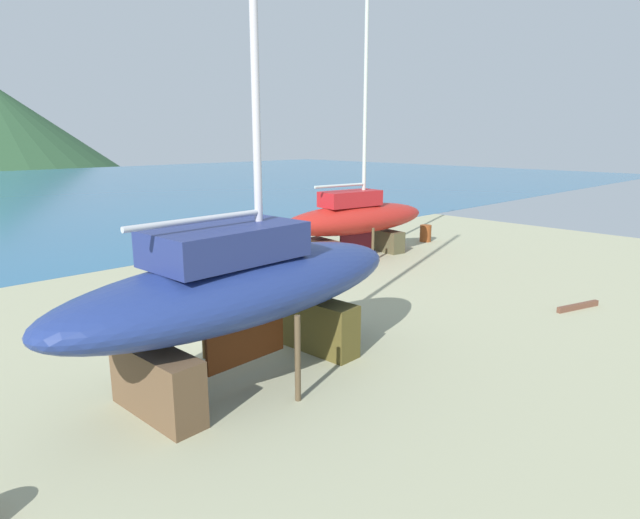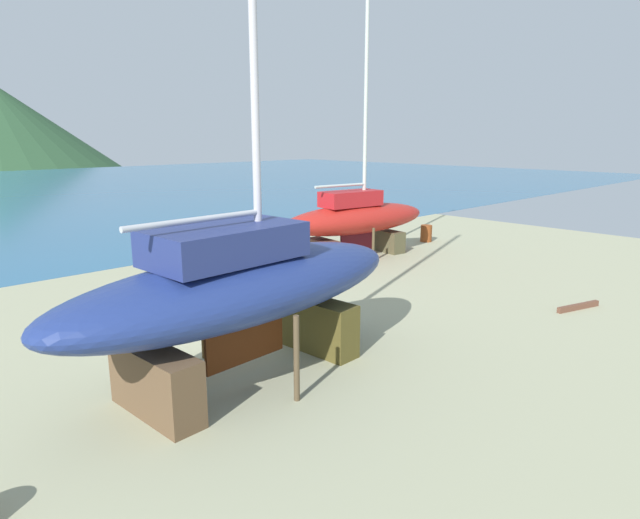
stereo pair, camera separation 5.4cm
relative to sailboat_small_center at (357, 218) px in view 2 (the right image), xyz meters
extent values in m
plane|color=#A4A481|center=(-9.86, -6.59, -1.69)|extent=(47.27, 47.27, 0.00)
cube|color=brown|center=(1.86, -0.26, -1.21)|extent=(0.91, 1.65, 0.96)
cube|color=brown|center=(-1.81, 0.25, -1.21)|extent=(0.91, 1.65, 0.96)
cylinder|color=brown|center=(0.18, 1.07, -0.99)|extent=(0.12, 0.12, 1.41)
cylinder|color=brown|center=(-0.12, -1.07, -0.99)|extent=(0.12, 0.12, 1.41)
ellipsoid|color=#B2221B|center=(0.03, 0.00, -0.03)|extent=(7.61, 2.98, 1.29)
cube|color=#51121C|center=(0.03, 0.00, -1.12)|extent=(1.77, 0.33, 0.90)
cube|color=#B41D21|center=(-0.34, 0.05, 0.88)|extent=(2.81, 1.54, 0.64)
cylinder|color=beige|center=(0.40, -0.06, 5.55)|extent=(0.16, 0.16, 9.98)
cylinder|color=silver|center=(-0.89, 0.13, 1.45)|extent=(2.58, 0.47, 0.11)
cube|color=brown|center=(-8.55, -6.42, -1.05)|extent=(0.83, 2.31, 1.29)
cube|color=brown|center=(-12.91, -6.66, -1.05)|extent=(0.83, 2.31, 1.29)
cylinder|color=brown|center=(-10.82, -4.98, -0.80)|extent=(0.12, 0.12, 1.78)
cylinder|color=brown|center=(-10.64, -8.10, -0.80)|extent=(0.12, 0.12, 1.78)
ellipsoid|color=navy|center=(-10.73, -6.54, 0.37)|extent=(8.86, 3.32, 1.42)
cube|color=#51230B|center=(-10.73, -6.54, -0.83)|extent=(2.09, 0.20, 0.99)
cube|color=navy|center=(-11.16, -6.56, 1.36)|extent=(3.23, 1.88, 0.71)
cylinder|color=#B6B9BF|center=(-11.82, -6.60, 1.91)|extent=(3.05, 0.29, 0.12)
cube|color=#2C408E|center=(-3.12, 4.03, -1.24)|extent=(0.38, 0.38, 0.91)
cube|color=maroon|center=(-3.12, 4.03, -0.47)|extent=(0.48, 0.48, 0.61)
sphere|color=#9C6750|center=(-3.12, 4.03, -0.06)|extent=(0.22, 0.22, 0.22)
cylinder|color=brown|center=(-6.83, -1.67, -1.23)|extent=(0.68, 0.68, 0.92)
cylinder|color=brown|center=(5.09, -0.08, -1.28)|extent=(0.79, 0.79, 0.83)
cube|color=olive|center=(-4.25, -1.13, -1.60)|extent=(1.96, 1.82, 0.19)
cube|color=brown|center=(-0.60, -9.69, -1.61)|extent=(1.68, 0.63, 0.17)
camera|label=1|loc=(-17.23, -15.52, 3.46)|focal=30.38mm
camera|label=2|loc=(-17.19, -15.56, 3.46)|focal=30.38mm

